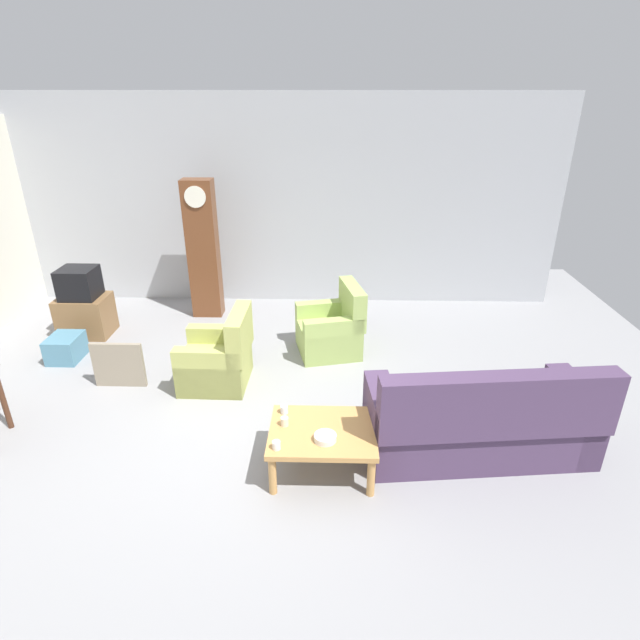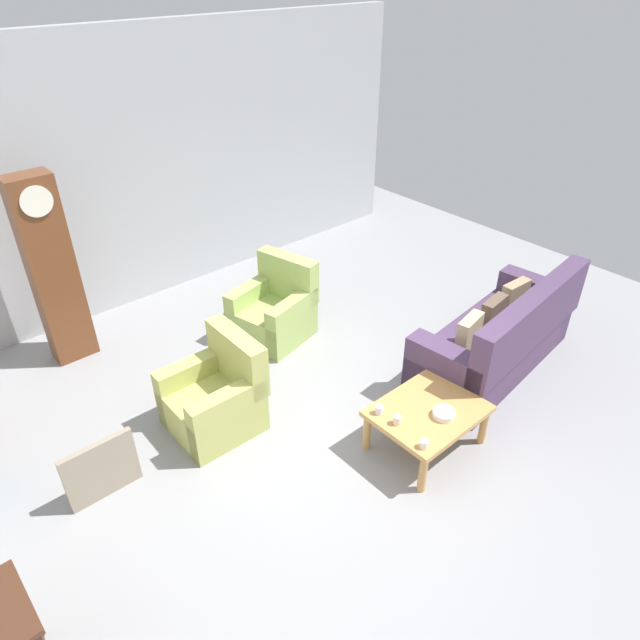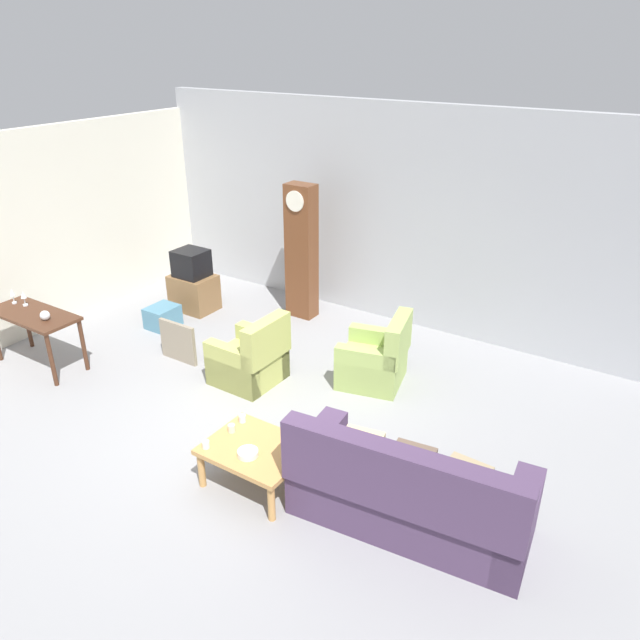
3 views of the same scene
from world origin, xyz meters
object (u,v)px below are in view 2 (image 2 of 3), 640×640
cup_white_porcelain (424,444)px  bowl_white_stacked (444,414)px  framed_picture_leaning (102,470)px  cup_cream_tall (397,420)px  armchair_olive_far (275,312)px  grandfather_clock (53,272)px  armchair_olive_near (216,399)px  cup_blue_rimmed (379,410)px  coffee_table_wood (428,414)px  couch_floral (499,339)px

cup_white_porcelain → bowl_white_stacked: size_ratio=0.38×
framed_picture_leaning → cup_cream_tall: (2.07, -1.32, 0.20)m
armchair_olive_far → framed_picture_leaning: size_ratio=1.57×
grandfather_clock → cup_white_porcelain: bearing=-68.7°
armchair_olive_near → framed_picture_leaning: armchair_olive_near is taller
framed_picture_leaning → cup_blue_rimmed: framed_picture_leaning is taller
armchair_olive_far → armchair_olive_near: bearing=-147.7°
armchair_olive_near → cup_cream_tall: (0.91, -1.42, 0.17)m
cup_blue_rimmed → cup_cream_tall: 0.19m
grandfather_clock → armchair_olive_near: bearing=-73.5°
coffee_table_wood → cup_cream_tall: (-0.35, 0.06, 0.10)m
couch_floral → cup_white_porcelain: 1.95m
grandfather_clock → cup_cream_tall: 3.80m
armchair_olive_far → framed_picture_leaning: 2.66m
armchair_olive_near → armchair_olive_far: size_ratio=0.98×
cup_white_porcelain → cup_cream_tall: bearing=83.1°
armchair_olive_far → framed_picture_leaning: armchair_olive_far is taller
framed_picture_leaning → cup_cream_tall: size_ratio=7.27×
armchair_olive_near → armchair_olive_far: 1.57m
grandfather_clock → framed_picture_leaning: grandfather_clock is taller
armchair_olive_near → framed_picture_leaning: 1.17m
couch_floral → cup_white_porcelain: size_ratio=29.33×
cup_cream_tall → couch_floral: bearing=6.5°
grandfather_clock → cup_blue_rimmed: 3.62m
grandfather_clock → cup_blue_rimmed: size_ratio=26.53×
cup_white_porcelain → cup_cream_tall: 0.33m
framed_picture_leaning → cup_blue_rimmed: (2.05, -1.13, 0.20)m
framed_picture_leaning → couch_floral: bearing=-15.9°
coffee_table_wood → cup_white_porcelain: 0.48m
armchair_olive_near → bowl_white_stacked: 2.08m
armchair_olive_near → bowl_white_stacked: size_ratio=4.68×
framed_picture_leaning → cup_white_porcelain: size_ratio=8.08×
armchair_olive_far → coffee_table_wood: armchair_olive_far is taller
coffee_table_wood → grandfather_clock: (-1.86, 3.50, 0.67)m
grandfather_clock → framed_picture_leaning: (-0.56, -2.12, -0.76)m
couch_floral → coffee_table_wood: couch_floral is taller
armchair_olive_far → bowl_white_stacked: armchair_olive_far is taller
framed_picture_leaning → armchair_olive_near: bearing=5.0°
cup_blue_rimmed → armchair_olive_far: bearing=78.1°
armchair_olive_far → grandfather_clock: size_ratio=0.46×
framed_picture_leaning → coffee_table_wood: bearing=-29.7°
coffee_table_wood → bowl_white_stacked: (0.03, -0.15, 0.09)m
armchair_olive_near → cup_blue_rimmed: (0.89, -1.23, 0.17)m
cup_white_porcelain → cup_blue_rimmed: (0.02, 0.52, 0.00)m
cup_blue_rimmed → bowl_white_stacked: (0.39, -0.40, -0.01)m
armchair_olive_near → bowl_white_stacked: armchair_olive_near is taller
framed_picture_leaning → cup_cream_tall: bearing=-32.5°
grandfather_clock → coffee_table_wood: bearing=-62.1°
armchair_olive_far → cup_blue_rimmed: armchair_olive_far is taller
cup_white_porcelain → cup_blue_rimmed: 0.52m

